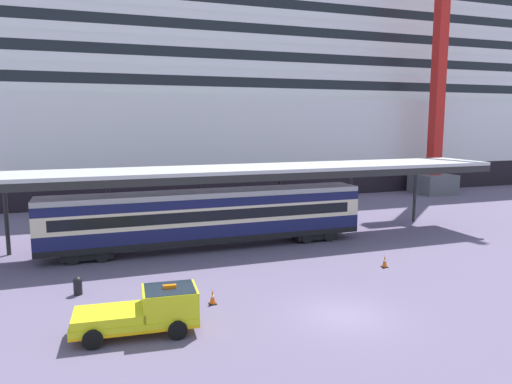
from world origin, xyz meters
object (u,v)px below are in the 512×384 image
at_px(traffic_cone_mid, 213,297).
at_px(cruise_ship, 286,83).
at_px(traffic_cone_near, 385,261).
at_px(service_truck, 148,310).
at_px(dockside_crane, 442,69).
at_px(train_carriage, 208,216).
at_px(quay_bollard, 78,285).

bearing_deg(traffic_cone_mid, cruise_ship, 62.99).
distance_m(cruise_ship, traffic_cone_near, 44.90).
xyz_separation_m(cruise_ship, traffic_cone_mid, (-22.23, -43.62, -14.11)).
distance_m(service_truck, traffic_cone_near, 15.57).
relative_size(service_truck, dockside_crane, 0.11).
relative_size(train_carriage, quay_bollard, 23.41).
bearing_deg(traffic_cone_near, dockside_crane, 45.26).
bearing_deg(train_carriage, traffic_cone_near, -41.02).
distance_m(cruise_ship, traffic_cone_mid, 50.95).
height_order(service_truck, dockside_crane, dockside_crane).
relative_size(dockside_crane, quay_bollard, 51.63).
xyz_separation_m(train_carriage, traffic_cone_mid, (-2.32, -10.35, -1.95)).
xyz_separation_m(service_truck, dockside_crane, (38.87, 28.74, 14.14)).
relative_size(cruise_ship, traffic_cone_mid, 237.84).
bearing_deg(train_carriage, quay_bollard, -141.92).
height_order(cruise_ship, service_truck, cruise_ship).
bearing_deg(quay_bollard, traffic_cone_near, -4.10).
distance_m(train_carriage, dockside_crane, 39.09).
distance_m(train_carriage, traffic_cone_mid, 10.79).
distance_m(cruise_ship, train_carriage, 40.63).
xyz_separation_m(traffic_cone_mid, dockside_crane, (35.50, 26.56, 14.77)).
distance_m(service_truck, dockside_crane, 50.36).
xyz_separation_m(dockside_crane, quay_bollard, (-41.77, -22.93, -14.61)).
bearing_deg(quay_bollard, dockside_crane, 28.77).
relative_size(cruise_ship, service_truck, 32.25).
bearing_deg(service_truck, cruise_ship, 60.79).
xyz_separation_m(cruise_ship, train_carriage, (-19.91, -33.27, -12.16)).
relative_size(train_carriage, service_truck, 4.21).
bearing_deg(traffic_cone_mid, train_carriage, 77.37).
distance_m(traffic_cone_near, traffic_cone_mid, 11.75).
bearing_deg(service_truck, traffic_cone_near, 16.93).
relative_size(traffic_cone_near, traffic_cone_mid, 1.05).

